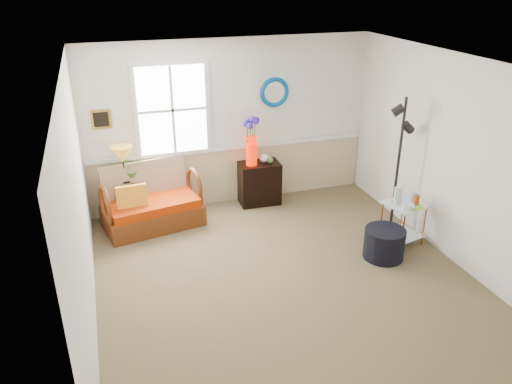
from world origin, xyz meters
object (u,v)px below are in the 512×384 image
object	(u,v)px
floor_lamp	(398,166)
cabinet	(259,183)
lamp_stand	(127,202)
loveseat	(151,197)
ottoman	(384,243)
side_table	(402,223)

from	to	relation	value
floor_lamp	cabinet	bearing A→B (deg)	155.35
lamp_stand	cabinet	bearing A→B (deg)	0.20
loveseat	ottoman	xyz separation A→B (m)	(2.78, -1.85, -0.25)
lamp_stand	cabinet	distance (m)	2.10
side_table	ottoman	xyz separation A→B (m)	(-0.43, -0.26, -0.10)
loveseat	cabinet	world-z (taller)	loveseat
lamp_stand	ottoman	size ratio (longest dim) A/B	1.17
lamp_stand	side_table	size ratio (longest dim) A/B	1.03
cabinet	floor_lamp	size ratio (longest dim) A/B	0.35
side_table	ottoman	distance (m)	0.51
cabinet	floor_lamp	bearing A→B (deg)	-39.42
lamp_stand	cabinet	world-z (taller)	cabinet
cabinet	side_table	world-z (taller)	cabinet
loveseat	side_table	bearing A→B (deg)	-37.04
cabinet	side_table	xyz separation A→B (m)	(1.47, -1.85, -0.04)
side_table	cabinet	bearing A→B (deg)	128.43
floor_lamp	loveseat	bearing A→B (deg)	178.23
cabinet	floor_lamp	distance (m)	2.22
loveseat	lamp_stand	bearing A→B (deg)	133.36
loveseat	ottoman	bearing A→B (deg)	-44.32
ottoman	loveseat	bearing A→B (deg)	146.40
side_table	loveseat	bearing A→B (deg)	153.67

